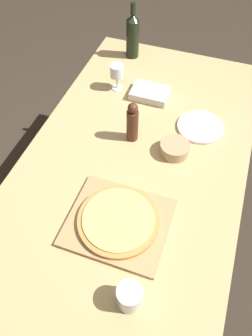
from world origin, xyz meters
TOP-DOWN VIEW (x-y plane):
  - ground_plane at (0.00, 0.00)m, footprint 12.00×12.00m
  - dining_table at (0.00, 0.00)m, footprint 0.99×1.77m
  - cutting_board at (0.04, -0.35)m, footprint 0.39×0.34m
  - pizza at (0.04, -0.35)m, footprint 0.32×0.32m
  - wine_bottle at (-0.27, 0.74)m, footprint 0.08×0.08m
  - pepper_mill at (-0.05, 0.10)m, footprint 0.05×0.05m
  - wine_glass at (-0.25, 0.42)m, footprint 0.07×0.07m
  - small_bowl at (0.16, 0.08)m, footprint 0.14×0.14m
  - drinking_tumbler at (0.18, -0.62)m, footprint 0.09×0.09m
  - dinner_plate at (0.24, 0.27)m, footprint 0.23×0.23m
  - food_container at (-0.06, 0.42)m, footprint 0.20×0.14m

SIDE VIEW (x-z plane):
  - ground_plane at x=0.00m, z-range 0.00..0.00m
  - dining_table at x=0.00m, z-range 0.30..1.04m
  - dinner_plate at x=0.24m, z-range 0.74..0.76m
  - cutting_board at x=0.04m, z-range 0.74..0.76m
  - food_container at x=-0.06m, z-range 0.74..0.78m
  - small_bowl at x=0.16m, z-range 0.74..0.80m
  - pizza at x=0.04m, z-range 0.76..0.78m
  - drinking_tumbler at x=0.18m, z-range 0.74..0.84m
  - pepper_mill at x=-0.05m, z-range 0.74..0.95m
  - wine_glass at x=-0.25m, z-range 0.78..0.92m
  - wine_bottle at x=-0.27m, z-range 0.72..1.04m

